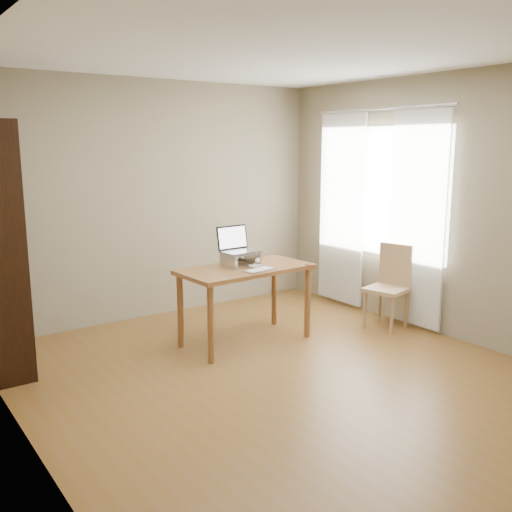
{
  "coord_description": "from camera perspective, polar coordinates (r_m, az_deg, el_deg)",
  "views": [
    {
      "loc": [
        -2.78,
        -3.5,
        1.91
      ],
      "look_at": [
        0.35,
        0.89,
        0.85
      ],
      "focal_mm": 40.0,
      "sensor_mm": 36.0,
      "label": 1
    }
  ],
  "objects": [
    {
      "name": "chair",
      "position": [
        6.16,
        13.36,
        -2.69
      ],
      "size": [
        0.47,
        0.47,
        0.88
      ],
      "rotation": [
        0.0,
        0.0,
        0.24
      ],
      "color": "tan",
      "rests_on": "ground"
    },
    {
      "name": "coaster",
      "position": [
        5.59,
        5.33,
        -0.86
      ],
      "size": [
        0.09,
        0.09,
        0.01
      ],
      "primitive_type": "cylinder",
      "color": "brown",
      "rests_on": "desk"
    },
    {
      "name": "keyboard",
      "position": [
        5.3,
        0.37,
        -1.42
      ],
      "size": [
        0.32,
        0.18,
        0.02
      ],
      "rotation": [
        0.0,
        0.0,
        0.17
      ],
      "color": "silver",
      "rests_on": "desk"
    },
    {
      "name": "cat",
      "position": [
        5.56,
        -1.48,
        -0.18
      ],
      "size": [
        0.26,
        0.49,
        0.16
      ],
      "rotation": [
        0.0,
        0.0,
        0.22
      ],
      "color": "#4B433B",
      "rests_on": "desk"
    },
    {
      "name": "laptop",
      "position": [
        5.55,
        -1.9,
        1.09
      ],
      "size": [
        0.36,
        0.3,
        0.24
      ],
      "rotation": [
        0.0,
        0.0,
        0.04
      ],
      "color": "silver",
      "rests_on": "laptop_stand"
    },
    {
      "name": "curtains",
      "position": [
        6.42,
        11.96,
        4.27
      ],
      "size": [
        0.03,
        1.9,
        2.25
      ],
      "color": "white",
      "rests_on": "ground"
    },
    {
      "name": "laptop_stand",
      "position": [
        5.52,
        -1.54,
        -0.14
      ],
      "size": [
        0.32,
        0.25,
        0.13
      ],
      "rotation": [
        0.0,
        0.0,
        0.04
      ],
      "color": "silver",
      "rests_on": "desk"
    },
    {
      "name": "desk",
      "position": [
        5.5,
        -1.06,
        -2.24
      ],
      "size": [
        1.3,
        0.69,
        0.75
      ],
      "rotation": [
        0.0,
        0.0,
        0.04
      ],
      "color": "brown",
      "rests_on": "ground"
    },
    {
      "name": "room",
      "position": [
        4.54,
        3.12,
        3.4
      ],
      "size": [
        4.04,
        4.54,
        2.64
      ],
      "color": "brown",
      "rests_on": "ground"
    }
  ]
}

